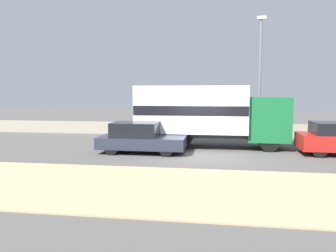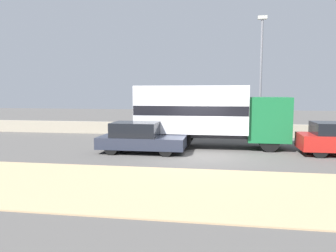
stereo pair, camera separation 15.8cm
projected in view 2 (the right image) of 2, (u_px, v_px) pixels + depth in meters
name	position (u px, v px, depth m)	size (l,w,h in m)	color
ground_plane	(198.00, 156.00, 15.39)	(80.00, 80.00, 0.00)	#514F4C
dirt_shoulder_foreground	(187.00, 189.00, 10.10)	(60.00, 5.18, 0.04)	tan
stone_wall_backdrop	(206.00, 129.00, 22.47)	(60.00, 0.35, 0.85)	#A39984
street_lamp	(261.00, 69.00, 20.58)	(0.56, 0.28, 7.68)	slate
box_truck	(205.00, 112.00, 17.60)	(7.99, 2.59, 3.31)	#196B38
car_hatchback	(140.00, 138.00, 16.13)	(4.27, 1.81, 1.51)	#282D3D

